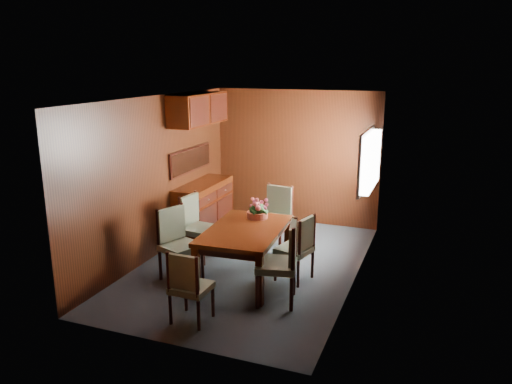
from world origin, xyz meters
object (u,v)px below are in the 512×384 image
at_px(sideboard, 204,209).
at_px(dining_table, 245,235).
at_px(chair_left_near, 177,239).
at_px(chair_right_near, 283,258).
at_px(chair_head, 188,284).
at_px(flower_centerpiece, 257,207).

relative_size(sideboard, dining_table, 0.89).
xyz_separation_m(sideboard, chair_left_near, (0.48, -1.75, 0.10)).
xyz_separation_m(chair_right_near, chair_head, (-0.83, -0.86, -0.09)).
bearing_deg(chair_right_near, sideboard, 33.76).
bearing_deg(chair_head, sideboard, 114.98).
relative_size(chair_left_near, chair_right_near, 0.96).
bearing_deg(flower_centerpiece, chair_head, -93.93).
relative_size(chair_left_near, chair_head, 1.15).
distance_m(chair_right_near, flower_centerpiece, 1.24).
height_order(dining_table, flower_centerpiece, flower_centerpiece).
relative_size(dining_table, chair_left_near, 1.59).
relative_size(sideboard, flower_centerpiece, 4.37).
bearing_deg(sideboard, chair_head, -66.60).
xyz_separation_m(dining_table, chair_right_near, (0.69, -0.49, -0.04)).
bearing_deg(flower_centerpiece, dining_table, -88.29).
bearing_deg(chair_left_near, flower_centerpiece, 154.78).
height_order(sideboard, chair_head, sideboard).
xyz_separation_m(dining_table, chair_left_near, (-0.87, -0.31, -0.06)).
distance_m(dining_table, chair_right_near, 0.84).
bearing_deg(sideboard, chair_left_near, -74.77).
bearing_deg(chair_left_near, dining_table, 131.44).
xyz_separation_m(sideboard, flower_centerpiece, (1.33, -0.94, 0.42)).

